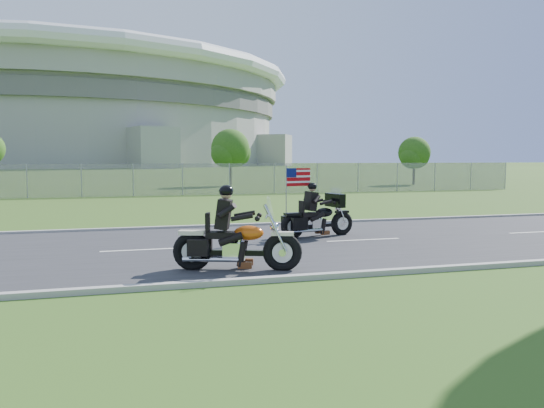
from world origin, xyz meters
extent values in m
plane|color=#324716|center=(0.00, 0.00, 0.00)|extent=(420.00, 420.00, 0.00)
cube|color=#28282B|center=(0.00, 0.00, 0.02)|extent=(120.00, 8.00, 0.04)
cube|color=#9E9B93|center=(0.00, 4.05, 0.05)|extent=(120.00, 0.18, 0.12)
cube|color=#9E9B93|center=(0.00, -4.05, 0.05)|extent=(120.00, 0.18, 0.12)
cube|color=gray|center=(-5.00, 20.00, 1.00)|extent=(60.00, 0.03, 2.00)
cylinder|color=#A3A099|center=(-20.00, 170.00, 10.00)|extent=(130.00, 130.00, 20.00)
cylinder|color=#605E5B|center=(-20.00, 170.00, 17.00)|extent=(132.00, 132.00, 4.00)
cylinder|color=#A3A099|center=(-20.00, 170.00, 23.00)|extent=(134.00, 134.00, 6.00)
torus|color=white|center=(-20.00, 170.00, 27.00)|extent=(140.40, 140.40, 4.40)
cylinder|color=#382316|center=(6.00, 30.00, 1.26)|extent=(0.22, 0.22, 2.52)
sphere|color=#274F15|center=(6.00, 30.00, 3.15)|extent=(3.20, 3.20, 3.20)
sphere|color=#274F15|center=(6.64, 30.48, 2.79)|extent=(2.40, 2.40, 2.40)
sphere|color=#274F15|center=(5.44, 29.60, 2.70)|extent=(2.24, 2.24, 2.24)
cylinder|color=#382316|center=(22.00, 28.00, 1.12)|extent=(0.22, 0.22, 2.24)
sphere|color=#274F15|center=(22.00, 28.00, 2.80)|extent=(2.80, 2.80, 2.80)
sphere|color=#274F15|center=(22.56, 28.42, 2.48)|extent=(2.10, 2.10, 2.10)
sphere|color=#274F15|center=(21.51, 27.65, 2.40)|extent=(1.96, 1.96, 1.96)
torus|color=black|center=(0.65, -3.24, 0.42)|extent=(0.84, 0.44, 0.82)
torus|color=black|center=(-1.14, -2.66, 0.42)|extent=(0.84, 0.44, 0.82)
ellipsoid|color=#C9510E|center=(-0.01, -3.02, 0.81)|extent=(0.70, 0.53, 0.31)
cube|color=black|center=(-0.56, -2.85, 0.77)|extent=(0.68, 0.50, 0.13)
cube|color=black|center=(-0.51, -2.87, 1.20)|extent=(0.39, 0.50, 0.61)
sphere|color=black|center=(-0.45, -2.88, 1.67)|extent=(0.38, 0.38, 0.30)
cube|color=silver|center=(0.41, -3.16, 1.34)|extent=(0.20, 0.50, 0.44)
torus|color=black|center=(3.84, 1.17, 0.38)|extent=(0.76, 0.32, 0.74)
torus|color=black|center=(2.16, 0.83, 0.38)|extent=(0.76, 0.32, 0.74)
ellipsoid|color=black|center=(3.22, 1.04, 0.74)|extent=(0.61, 0.43, 0.28)
cube|color=black|center=(2.71, 0.94, 0.70)|extent=(0.60, 0.40, 0.12)
cube|color=black|center=(2.75, 0.95, 1.09)|extent=(0.32, 0.44, 0.55)
sphere|color=black|center=(2.80, 0.96, 1.52)|extent=(0.32, 0.32, 0.27)
cube|color=black|center=(3.59, 1.12, 1.09)|extent=(0.37, 0.83, 0.40)
cube|color=#B70C11|center=(2.42, 1.09, 1.79)|extent=(0.79, 0.18, 0.52)
camera|label=1|loc=(-2.43, -13.59, 2.36)|focal=35.00mm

